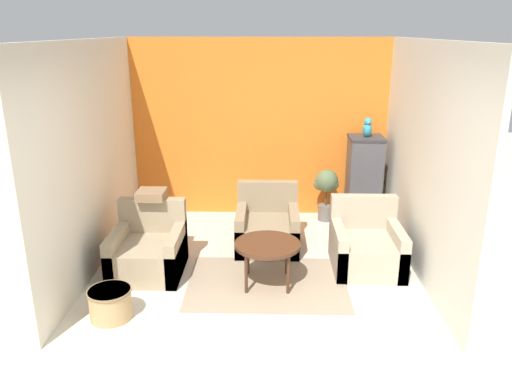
{
  "coord_description": "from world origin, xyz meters",
  "views": [
    {
      "loc": [
        0.15,
        -3.7,
        2.7
      ],
      "look_at": [
        0.0,
        1.77,
        0.91
      ],
      "focal_mm": 35.0,
      "sensor_mm": 36.0,
      "label": 1
    }
  ],
  "objects": [
    {
      "name": "wall_left",
      "position": [
        -1.89,
        1.77,
        1.3
      ],
      "size": [
        0.06,
        3.54,
        2.6
      ],
      "color": "beige",
      "rests_on": "ground_plane"
    },
    {
      "name": "coffee_table",
      "position": [
        0.14,
        1.27,
        0.45
      ],
      "size": [
        0.72,
        0.72,
        0.49
      ],
      "color": "#472819",
      "rests_on": "ground_plane"
    },
    {
      "name": "potted_plant",
      "position": [
        0.99,
        3.25,
        0.5
      ],
      "size": [
        0.36,
        0.33,
        0.77
      ],
      "color": "#66605B",
      "rests_on": "ground_plane"
    },
    {
      "name": "wicker_basket",
      "position": [
        -1.39,
        0.54,
        0.16
      ],
      "size": [
        0.43,
        0.43,
        0.31
      ],
      "color": "tan",
      "rests_on": "ground_plane"
    },
    {
      "name": "wall_right",
      "position": [
        1.89,
        1.77,
        1.3
      ],
      "size": [
        0.06,
        3.54,
        2.6
      ],
      "color": "beige",
      "rests_on": "ground_plane"
    },
    {
      "name": "armchair_left",
      "position": [
        -1.24,
        1.53,
        0.25
      ],
      "size": [
        0.79,
        0.85,
        0.79
      ],
      "color": "#9E896B",
      "rests_on": "ground_plane"
    },
    {
      "name": "birdcage",
      "position": [
        1.51,
        3.2,
        0.64
      ],
      "size": [
        0.48,
        0.48,
        1.27
      ],
      "color": "#353539",
      "rests_on": "ground_plane"
    },
    {
      "name": "armchair_right",
      "position": [
        1.3,
        1.71,
        0.25
      ],
      "size": [
        0.79,
        0.85,
        0.79
      ],
      "color": "tan",
      "rests_on": "ground_plane"
    },
    {
      "name": "armchair_middle",
      "position": [
        0.13,
        2.27,
        0.25
      ],
      "size": [
        0.79,
        0.85,
        0.79
      ],
      "color": "#8E7A5B",
      "rests_on": "ground_plane"
    },
    {
      "name": "throw_pillow",
      "position": [
        -1.24,
        1.85,
        0.84
      ],
      "size": [
        0.33,
        0.33,
        0.1
      ],
      "color": "#846647",
      "rests_on": "armchair_left"
    },
    {
      "name": "ground_plane",
      "position": [
        0.0,
        0.0,
        0.0
      ],
      "size": [
        20.0,
        20.0,
        0.0
      ],
      "primitive_type": "plane",
      "color": "beige",
      "rests_on": "ground"
    },
    {
      "name": "parrot",
      "position": [
        1.51,
        3.21,
        1.39
      ],
      "size": [
        0.13,
        0.23,
        0.27
      ],
      "color": "teal",
      "rests_on": "birdcage"
    },
    {
      "name": "area_rug",
      "position": [
        0.14,
        1.27,
        0.01
      ],
      "size": [
        1.76,
        1.26,
        0.01
      ],
      "color": "gray",
      "rests_on": "ground_plane"
    },
    {
      "name": "wall_back_accent",
      "position": [
        0.0,
        3.57,
        1.3
      ],
      "size": [
        3.84,
        0.06,
        2.6
      ],
      "color": "orange",
      "rests_on": "ground_plane"
    }
  ]
}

